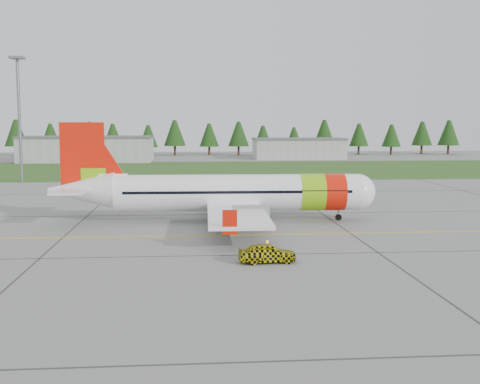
{
  "coord_description": "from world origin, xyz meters",
  "views": [
    {
      "loc": [
        -3.98,
        -43.52,
        9.77
      ],
      "look_at": [
        0.54,
        12.44,
        3.27
      ],
      "focal_mm": 45.0,
      "sensor_mm": 36.0,
      "label": 1
    }
  ],
  "objects": [
    {
      "name": "floodlight_mast",
      "position": [
        -32.0,
        58.0,
        10.0
      ],
      "size": [
        0.5,
        0.5,
        20.0
      ],
      "primitive_type": "cylinder",
      "color": "slate",
      "rests_on": "ground"
    },
    {
      "name": "follow_me_car",
      "position": [
        1.25,
        -2.51,
        2.04
      ],
      "size": [
        1.49,
        1.72,
        4.07
      ],
      "primitive_type": "imported",
      "rotation": [
        0.0,
        0.0,
        1.63
      ],
      "color": "yellow",
      "rests_on": "ground"
    },
    {
      "name": "grass_strip",
      "position": [
        0.0,
        82.0,
        0.01
      ],
      "size": [
        320.0,
        50.0,
        0.03
      ],
      "primitive_type": "cube",
      "color": "#30561E",
      "rests_on": "ground"
    },
    {
      "name": "service_van",
      "position": [
        -22.44,
        55.7,
        2.33
      ],
      "size": [
        1.86,
        1.78,
        4.66
      ],
      "primitive_type": "imported",
      "rotation": [
        0.0,
        0.0,
        -0.16
      ],
      "color": "silver",
      "rests_on": "ground"
    },
    {
      "name": "hangar_east",
      "position": [
        25.0,
        118.0,
        2.6
      ],
      "size": [
        24.0,
        12.0,
        5.2
      ],
      "primitive_type": "cube",
      "color": "#A8A8A3",
      "rests_on": "ground"
    },
    {
      "name": "taxi_guideline",
      "position": [
        0.0,
        8.0,
        0.01
      ],
      "size": [
        120.0,
        0.25,
        0.02
      ],
      "primitive_type": "cube",
      "color": "gold",
      "rests_on": "ground"
    },
    {
      "name": "hangar_west",
      "position": [
        -30.0,
        110.0,
        3.0
      ],
      "size": [
        32.0,
        14.0,
        6.0
      ],
      "primitive_type": "cube",
      "color": "#A8A8A3",
      "rests_on": "ground"
    },
    {
      "name": "treeline",
      "position": [
        0.0,
        138.0,
        5.0
      ],
      "size": [
        160.0,
        8.0,
        10.0
      ],
      "primitive_type": null,
      "color": "#1C3F14",
      "rests_on": "ground"
    },
    {
      "name": "ground",
      "position": [
        0.0,
        0.0,
        0.0
      ],
      "size": [
        320.0,
        320.0,
        0.0
      ],
      "primitive_type": "plane",
      "color": "gray",
      "rests_on": "ground"
    },
    {
      "name": "aircraft",
      "position": [
        -0.24,
        15.46,
        2.83
      ],
      "size": [
        32.35,
        29.7,
        9.8
      ],
      "rotation": [
        0.0,
        0.0,
        -0.02
      ],
      "color": "white",
      "rests_on": "ground"
    }
  ]
}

